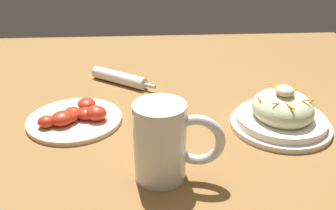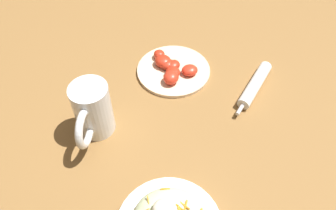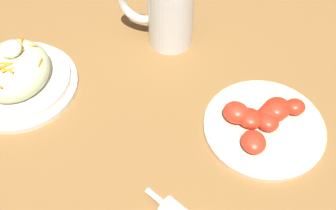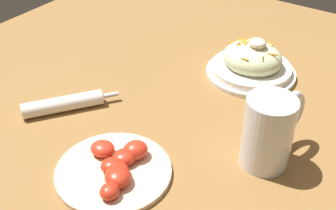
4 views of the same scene
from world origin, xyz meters
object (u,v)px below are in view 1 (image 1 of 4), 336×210
at_px(salad_plate, 281,114).
at_px(napkin_roll, 119,78).
at_px(beer_mug, 163,146).
at_px(tomato_plate, 75,117).

height_order(salad_plate, napkin_roll, salad_plate).
relative_size(salad_plate, beer_mug, 1.41).
distance_m(napkin_roll, tomato_plate, 0.24).
relative_size(salad_plate, napkin_roll, 1.20).
bearing_deg(napkin_roll, salad_plate, 53.51).
height_order(napkin_roll, tomato_plate, tomato_plate).
height_order(salad_plate, beer_mug, beer_mug).
bearing_deg(salad_plate, tomato_plate, -96.33).
height_order(beer_mug, napkin_roll, beer_mug).
distance_m(salad_plate, tomato_plate, 0.45).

